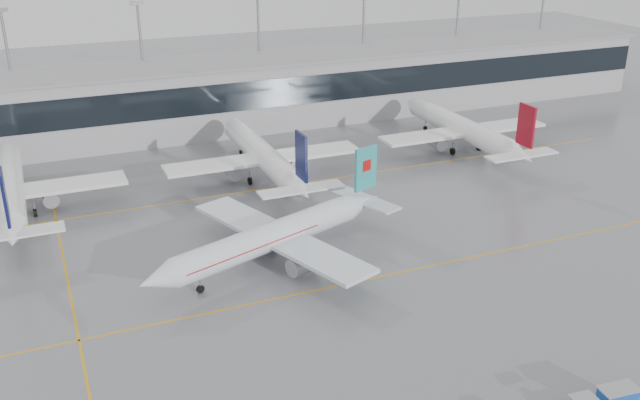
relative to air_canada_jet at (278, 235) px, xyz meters
name	(u,v)px	position (x,y,z in m)	size (l,w,h in m)	color
ground	(362,280)	(6.96, -7.97, -3.36)	(320.00, 320.00, 0.00)	slate
taxi_line_main	(362,280)	(6.96, -7.97, -3.36)	(120.00, 0.25, 0.01)	orange
taxi_line_north	(272,188)	(6.96, 22.03, -3.36)	(120.00, 0.25, 0.01)	orange
taxi_line_cross	(66,271)	(-23.04, 7.03, -3.36)	(0.25, 60.00, 0.01)	orange
terminal	(213,97)	(6.96, 54.03, 2.64)	(180.00, 15.00, 12.00)	#9C9CA0
terminal_glass	(224,98)	(6.96, 46.48, 4.14)	(180.00, 0.20, 5.00)	black
terminal_roof	(211,62)	(6.96, 54.03, 8.84)	(182.00, 16.00, 0.40)	gray
light_masts	(202,50)	(6.96, 60.03, 9.98)	(156.40, 1.00, 22.60)	gray
air_canada_jet	(278,235)	(0.00, 0.00, 0.00)	(33.69, 27.12, 10.69)	silver
parked_jet_b	(10,190)	(-28.04, 25.72, 0.35)	(29.64, 36.96, 11.72)	white
parked_jet_c	(263,156)	(6.96, 25.72, 0.35)	(29.64, 36.96, 11.72)	white
parked_jet_d	(463,129)	(41.96, 25.72, 0.35)	(29.64, 36.96, 11.72)	white
baggage_cart	(617,397)	(16.82, -35.43, -2.18)	(3.43, 2.12, 2.02)	gray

